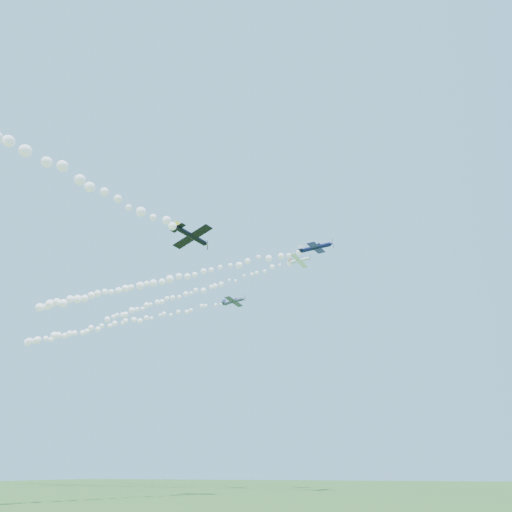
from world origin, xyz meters
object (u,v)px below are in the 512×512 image
(plane_white, at_px, (299,260))
(plane_black, at_px, (192,236))
(plane_navy, at_px, (316,247))
(plane_grey, at_px, (234,301))

(plane_white, bearing_deg, plane_black, -90.78)
(plane_black, bearing_deg, plane_navy, -18.32)
(plane_grey, bearing_deg, plane_black, -72.29)
(plane_navy, bearing_deg, plane_black, -121.87)
(plane_navy, distance_m, plane_black, 29.33)
(plane_navy, relative_size, plane_grey, 1.17)
(plane_white, relative_size, plane_black, 0.81)
(plane_navy, bearing_deg, plane_white, 124.15)
(plane_white, relative_size, plane_grey, 0.96)
(plane_navy, bearing_deg, plane_grey, 160.30)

